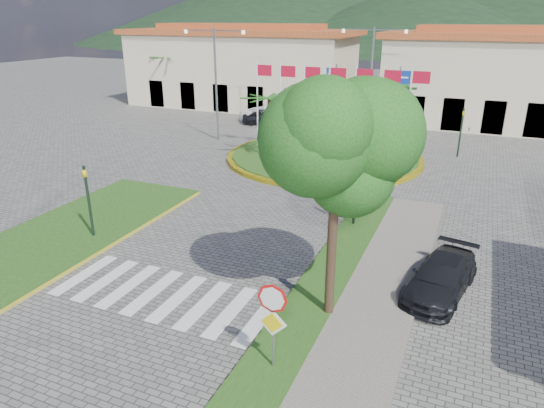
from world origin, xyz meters
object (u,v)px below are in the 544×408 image
at_px(white_van, 268,115).
at_px(car_dark_b, 446,121).
at_px(roundabout_island, 324,156).
at_px(deciduous_tree, 336,156).
at_px(stop_sign, 273,314).
at_px(car_side_right, 441,277).
at_px(car_dark_a, 263,118).

height_order(white_van, car_dark_b, car_dark_b).
bearing_deg(roundabout_island, deciduous_tree, -72.09).
distance_m(stop_sign, deciduous_tree, 4.59).
height_order(white_van, car_side_right, white_van).
relative_size(roundabout_island, car_dark_b, 3.08).
bearing_deg(white_van, car_dark_b, -72.80).
distance_m(roundabout_island, deciduous_tree, 18.55).
relative_size(roundabout_island, car_side_right, 3.04).
xyz_separation_m(car_dark_a, car_side_right, (16.54, -22.34, 0.01)).
bearing_deg(deciduous_tree, car_dark_b, 88.01).
xyz_separation_m(car_dark_b, car_side_right, (2.02, -26.79, -0.07)).
bearing_deg(white_van, stop_sign, -152.46).
height_order(deciduous_tree, car_side_right, deciduous_tree).
xyz_separation_m(roundabout_island, deciduous_tree, (5.50, -17.00, 5.00)).
relative_size(stop_sign, car_side_right, 0.63).
xyz_separation_m(deciduous_tree, car_side_right, (3.04, 2.77, -4.57)).
relative_size(stop_sign, deciduous_tree, 0.39).
height_order(deciduous_tree, white_van, deciduous_tree).
distance_m(stop_sign, car_dark_b, 32.66).
relative_size(roundabout_island, car_dark_a, 3.65).
relative_size(car_dark_a, car_dark_b, 0.84).
relative_size(stop_sign, white_van, 0.55).
bearing_deg(car_dark_b, stop_sign, -172.40).
bearing_deg(car_side_right, stop_sign, -110.95).
xyz_separation_m(roundabout_island, stop_sign, (4.90, -20.04, 1.61)).
bearing_deg(car_dark_a, car_dark_b, -85.72).
bearing_deg(car_dark_b, roundabout_island, 163.02).
relative_size(deciduous_tree, car_dark_b, 1.65).
distance_m(roundabout_island, white_van, 12.10).
relative_size(stop_sign, car_dark_b, 0.64).
xyz_separation_m(stop_sign, car_side_right, (3.64, 5.81, -1.18)).
distance_m(car_dark_a, car_dark_b, 15.20).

